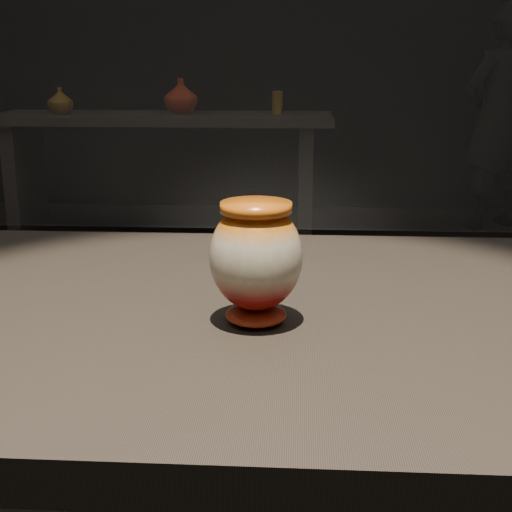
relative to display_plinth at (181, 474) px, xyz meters
The scene contains 7 objects.
display_plinth is the anchor object (origin of this frame).
main_vase 0.38m from the display_plinth, 30.56° to the right, with size 0.13×0.13×0.16m.
back_shelf 3.35m from the display_plinth, 101.18° to the left, with size 2.00×0.60×0.90m.
back_vase_left 3.50m from the display_plinth, 110.87° to the left, with size 0.15×0.15×0.15m, color #9F6D17.
back_vase_mid 3.38m from the display_plinth, 99.22° to the left, with size 0.19×0.19×0.20m, color maroon.
back_vase_right 3.32m from the display_plinth, 89.48° to the left, with size 0.06×0.06×0.13m, color #9F6D17.
visitor 4.63m from the display_plinth, 70.13° to the left, with size 0.58×0.38×1.59m, color black.
Camera 1 is at (0.17, -0.92, 1.23)m, focal length 50.00 mm.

